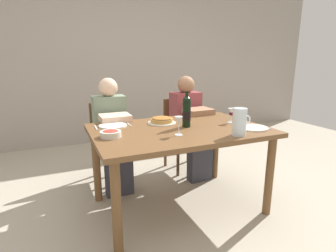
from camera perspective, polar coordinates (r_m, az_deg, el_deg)
ground_plane at (r=2.64m, az=2.26°, el=-16.66°), size 8.00×8.00×0.00m
back_wall at (r=4.58m, az=-11.30°, el=14.41°), size 8.00×0.10×2.80m
dining_table at (r=2.37m, az=2.42°, el=-2.63°), size 1.50×1.00×0.76m
wine_bottle at (r=2.37m, az=3.98°, el=3.07°), size 0.08×0.08×0.32m
water_pitcher at (r=2.17m, az=14.96°, el=0.51°), size 0.16×0.11×0.22m
baked_tart at (r=2.52m, az=-1.34°, el=1.20°), size 0.27×0.27×0.06m
salad_bowl at (r=2.11m, az=-12.10°, el=-1.55°), size 0.16×0.16×0.06m
wine_glass_left_diner at (r=2.11m, az=2.30°, el=0.87°), size 0.06×0.06×0.15m
wine_glass_right_diner at (r=2.60m, az=13.34°, el=2.81°), size 0.07×0.07×0.14m
dinner_plate_left_setting at (r=2.46m, az=-11.65°, el=0.09°), size 0.25×0.25×0.01m
dinner_plate_right_setting at (r=2.45m, az=17.59°, el=-0.34°), size 0.26×0.26×0.01m
fork_left_setting at (r=2.44m, az=-15.09°, el=-0.33°), size 0.02×0.16×0.00m
knife_left_setting at (r=2.49m, az=-8.28°, el=0.34°), size 0.02×0.18×0.00m
knife_right_setting at (r=2.53m, az=19.55°, el=-0.16°), size 0.03×0.18×0.00m
spoon_right_setting at (r=2.36m, az=14.82°, el=-0.79°), size 0.03×0.16×0.00m
chair_left at (r=3.12m, az=-12.54°, el=-2.11°), size 0.40×0.40×0.87m
diner_left at (r=2.87m, az=-11.75°, el=-1.03°), size 0.34×0.50×1.16m
chair_right at (r=3.37m, az=2.67°, el=-0.62°), size 0.42×0.42×0.87m
diner_right at (r=3.14m, az=4.76°, el=0.51°), size 0.35×0.52×1.16m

